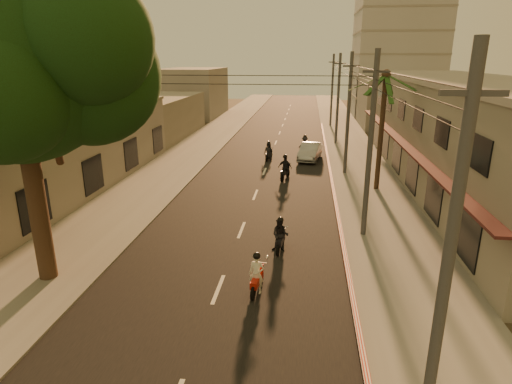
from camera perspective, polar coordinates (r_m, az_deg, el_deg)
ground at (r=15.45m, az=-6.62°, el=-16.52°), size 160.00×160.00×0.00m
road at (r=33.68m, az=1.14°, el=2.75°), size 10.00×140.00×0.02m
sidewalk_right at (r=33.79m, az=13.91°, el=2.37°), size 5.00×140.00×0.12m
sidewalk_left at (r=35.18m, az=-11.13°, el=3.15°), size 5.00×140.00×0.12m
curb_stripe at (r=28.76m, az=10.29°, el=0.04°), size 0.20×60.00×0.20m
shophouse_row at (r=32.63m, az=26.18°, el=7.02°), size 8.80×34.20×7.30m
left_building at (r=32.07m, az=-25.84°, el=4.98°), size 8.20×24.20×5.20m
distant_tower at (r=69.80m, az=18.66°, el=21.15°), size 12.10×12.10×28.00m
broadleaf_tree at (r=17.55m, az=-28.24°, el=15.09°), size 9.60×8.70×12.10m
palm_tree at (r=28.84m, az=16.90°, el=13.92°), size 5.00×5.00×8.20m
utility_poles at (r=32.61m, az=12.43°, el=13.51°), size 1.20×48.26×9.00m
filler_right at (r=58.68m, az=17.74°, el=11.27°), size 8.00×14.00×6.00m
filler_left_near at (r=49.90m, az=-13.60°, el=9.70°), size 8.00×14.00×4.40m
filler_left_far at (r=66.86m, az=-8.33°, el=13.00°), size 8.00×14.00×7.00m
scooter_red at (r=16.49m, az=0.11°, el=-10.98°), size 0.74×1.71×1.69m
scooter_mid_a at (r=19.82m, az=3.26°, el=-5.82°), size 0.93×1.72×1.69m
scooter_mid_b at (r=31.31m, az=3.88°, el=3.18°), size 1.27×1.89×1.90m
scooter_far_a at (r=37.25m, az=1.70°, el=5.39°), size 0.99×1.70×1.69m
scooter_far_b at (r=39.79m, az=6.51°, el=6.18°), size 1.45×1.81×1.82m
parked_car at (r=37.75m, az=7.21°, el=5.37°), size 2.96×4.93×1.46m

